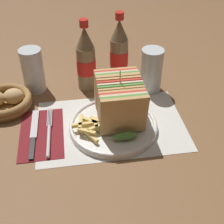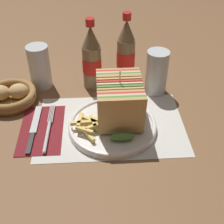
% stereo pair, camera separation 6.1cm
% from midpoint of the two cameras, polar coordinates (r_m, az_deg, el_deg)
% --- Properties ---
extents(ground_plane, '(4.00, 4.00, 0.00)m').
position_cam_midpoint_polar(ground_plane, '(0.85, -0.06, -2.92)').
color(ground_plane, brown).
extents(placemat, '(0.40, 0.27, 0.00)m').
position_cam_midpoint_polar(placemat, '(0.86, -2.19, -2.43)').
color(placemat, silver).
rests_on(placemat, ground_plane).
extents(plate_main, '(0.24, 0.24, 0.02)m').
position_cam_midpoint_polar(plate_main, '(0.85, -1.85, -2.47)').
color(plate_main, white).
rests_on(plate_main, ground_plane).
extents(club_sandwich, '(0.12, 0.19, 0.16)m').
position_cam_midpoint_polar(club_sandwich, '(0.82, -0.72, 1.88)').
color(club_sandwich, tan).
rests_on(club_sandwich, plate_main).
extents(fries_pile, '(0.10, 0.10, 0.02)m').
position_cam_midpoint_polar(fries_pile, '(0.82, -5.92, -2.62)').
color(fries_pile, '#E5C166').
rests_on(fries_pile, plate_main).
extents(napkin, '(0.12, 0.20, 0.00)m').
position_cam_midpoint_polar(napkin, '(0.86, -14.72, -3.84)').
color(napkin, maroon).
rests_on(napkin, ground_plane).
extents(fork, '(0.02, 0.19, 0.01)m').
position_cam_midpoint_polar(fork, '(0.84, -13.53, -4.25)').
color(fork, silver).
rests_on(fork, napkin).
extents(knife, '(0.02, 0.19, 0.00)m').
position_cam_midpoint_polar(knife, '(0.86, -16.11, -3.86)').
color(knife, black).
rests_on(knife, napkin).
extents(coke_bottle_near, '(0.06, 0.06, 0.23)m').
position_cam_midpoint_polar(coke_bottle_near, '(0.97, -6.59, 9.36)').
color(coke_bottle_near, '#7A6647').
rests_on(coke_bottle_near, ground_plane).
extents(coke_bottle_far, '(0.06, 0.06, 0.23)m').
position_cam_midpoint_polar(coke_bottle_far, '(1.01, -0.44, 10.93)').
color(coke_bottle_far, '#7A6647').
rests_on(coke_bottle_far, ground_plane).
extents(glass_near, '(0.07, 0.07, 0.14)m').
position_cam_midpoint_polar(glass_near, '(0.97, 5.39, 7.05)').
color(glass_near, silver).
rests_on(glass_near, ground_plane).
extents(glass_far, '(0.07, 0.07, 0.14)m').
position_cam_midpoint_polar(glass_far, '(1.00, -15.95, 7.30)').
color(glass_far, silver).
rests_on(glass_far, ground_plane).
extents(bread_basket, '(0.16, 0.16, 0.06)m').
position_cam_midpoint_polar(bread_basket, '(0.97, -20.69, 1.80)').
color(bread_basket, olive).
rests_on(bread_basket, ground_plane).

